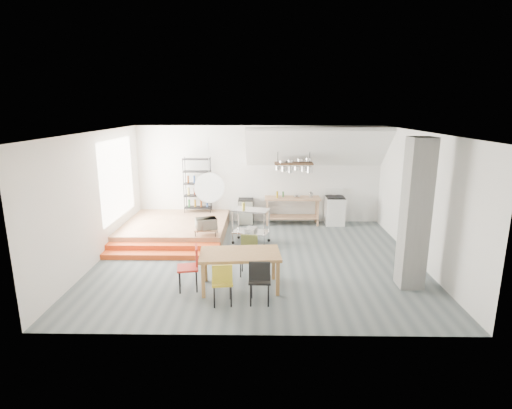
{
  "coord_description": "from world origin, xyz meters",
  "views": [
    {
      "loc": [
        0.1,
        -9.56,
        3.77
      ],
      "look_at": [
        -0.05,
        0.8,
        1.24
      ],
      "focal_mm": 28.0,
      "sensor_mm": 36.0,
      "label": 1
    }
  ],
  "objects_px": {
    "rolling_cart": "(251,221)",
    "dining_table": "(240,257)",
    "stove": "(335,210)",
    "mini_fridge": "(246,211)"
  },
  "relations": [
    {
      "from": "stove",
      "to": "rolling_cart",
      "type": "relative_size",
      "value": 1.06
    },
    {
      "from": "dining_table",
      "to": "stove",
      "type": "bearing_deg",
      "value": 54.85
    },
    {
      "from": "rolling_cart",
      "to": "mini_fridge",
      "type": "height_order",
      "value": "rolling_cart"
    },
    {
      "from": "rolling_cart",
      "to": "mini_fridge",
      "type": "distance_m",
      "value": 1.97
    },
    {
      "from": "stove",
      "to": "rolling_cart",
      "type": "height_order",
      "value": "stove"
    },
    {
      "from": "dining_table",
      "to": "rolling_cart",
      "type": "bearing_deg",
      "value": 82.45
    },
    {
      "from": "rolling_cart",
      "to": "mini_fridge",
      "type": "xyz_separation_m",
      "value": [
        -0.22,
        1.95,
        -0.22
      ]
    },
    {
      "from": "stove",
      "to": "mini_fridge",
      "type": "relative_size",
      "value": 1.41
    },
    {
      "from": "stove",
      "to": "dining_table",
      "type": "distance_m",
      "value": 5.61
    },
    {
      "from": "rolling_cart",
      "to": "dining_table",
      "type": "bearing_deg",
      "value": -76.72
    }
  ]
}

